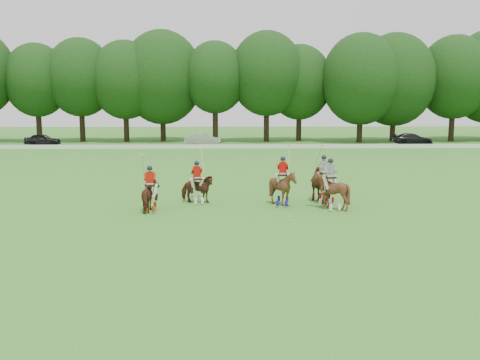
{
  "coord_description": "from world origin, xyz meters",
  "views": [
    {
      "loc": [
        1.25,
        -21.66,
        5.22
      ],
      "look_at": [
        1.96,
        4.2,
        1.4
      ],
      "focal_mm": 40.0,
      "sensor_mm": 36.0,
      "label": 1
    }
  ],
  "objects_px": {
    "car_right": "(413,139)",
    "polo_red_a": "(150,195)",
    "polo_red_c": "(283,187)",
    "polo_stripe_b": "(330,190)",
    "car_left": "(43,140)",
    "car_mid": "(203,139)",
    "polo_stripe_a": "(323,185)",
    "polo_red_b": "(197,188)",
    "polo_ball": "(290,217)"
  },
  "relations": [
    {
      "from": "polo_red_b",
      "to": "polo_ball",
      "type": "distance_m",
      "value": 5.71
    },
    {
      "from": "car_mid",
      "to": "car_right",
      "type": "bearing_deg",
      "value": -81.13
    },
    {
      "from": "car_right",
      "to": "polo_red_a",
      "type": "xyz_separation_m",
      "value": [
        -26.3,
        -38.95,
        0.09
      ]
    },
    {
      "from": "car_left",
      "to": "polo_ball",
      "type": "distance_m",
      "value": 47.45
    },
    {
      "from": "car_right",
      "to": "polo_ball",
      "type": "bearing_deg",
      "value": 156.87
    },
    {
      "from": "car_right",
      "to": "polo_stripe_b",
      "type": "distance_m",
      "value": 42.49
    },
    {
      "from": "polo_stripe_a",
      "to": "car_mid",
      "type": "bearing_deg",
      "value": 101.94
    },
    {
      "from": "car_mid",
      "to": "car_left",
      "type": "bearing_deg",
      "value": 98.87
    },
    {
      "from": "car_mid",
      "to": "polo_red_c",
      "type": "bearing_deg",
      "value": -162.68
    },
    {
      "from": "car_left",
      "to": "car_mid",
      "type": "relative_size",
      "value": 0.97
    },
    {
      "from": "car_mid",
      "to": "polo_ball",
      "type": "xyz_separation_m",
      "value": [
        5.6,
        -40.57,
        -0.66
      ]
    },
    {
      "from": "car_right",
      "to": "polo_red_b",
      "type": "relative_size",
      "value": 1.73
    },
    {
      "from": "car_left",
      "to": "car_right",
      "type": "distance_m",
      "value": 44.43
    },
    {
      "from": "car_right",
      "to": "polo_red_b",
      "type": "xyz_separation_m",
      "value": [
        -24.18,
        -36.96,
        0.08
      ]
    },
    {
      "from": "polo_red_c",
      "to": "car_left",
      "type": "bearing_deg",
      "value": 123.16
    },
    {
      "from": "car_right",
      "to": "car_left",
      "type": "bearing_deg",
      "value": 92.9
    },
    {
      "from": "polo_stripe_b",
      "to": "polo_red_b",
      "type": "bearing_deg",
      "value": 165.44
    },
    {
      "from": "polo_red_c",
      "to": "polo_stripe_a",
      "type": "height_order",
      "value": "polo_red_c"
    },
    {
      "from": "polo_red_a",
      "to": "polo_red_b",
      "type": "bearing_deg",
      "value": 43.12
    },
    {
      "from": "car_left",
      "to": "polo_red_b",
      "type": "height_order",
      "value": "polo_red_b"
    },
    {
      "from": "car_left",
      "to": "car_right",
      "type": "relative_size",
      "value": 0.87
    },
    {
      "from": "car_right",
      "to": "polo_ball",
      "type": "height_order",
      "value": "car_right"
    },
    {
      "from": "polo_stripe_a",
      "to": "polo_stripe_b",
      "type": "relative_size",
      "value": 1.21
    },
    {
      "from": "polo_stripe_a",
      "to": "car_left",
      "type": "bearing_deg",
      "value": 126.02
    },
    {
      "from": "polo_red_b",
      "to": "polo_red_c",
      "type": "relative_size",
      "value": 0.91
    },
    {
      "from": "polo_red_b",
      "to": "polo_stripe_b",
      "type": "bearing_deg",
      "value": -14.56
    },
    {
      "from": "car_left",
      "to": "polo_red_a",
      "type": "relative_size",
      "value": 1.52
    },
    {
      "from": "car_left",
      "to": "polo_red_a",
      "type": "distance_m",
      "value": 42.96
    },
    {
      "from": "polo_red_b",
      "to": "polo_red_c",
      "type": "distance_m",
      "value": 4.4
    },
    {
      "from": "polo_stripe_a",
      "to": "polo_red_c",
      "type": "bearing_deg",
      "value": -160.49
    },
    {
      "from": "polo_red_c",
      "to": "polo_stripe_b",
      "type": "xyz_separation_m",
      "value": [
        2.2,
        -1.02,
        0.0
      ]
    },
    {
      "from": "polo_stripe_a",
      "to": "polo_red_a",
      "type": "bearing_deg",
      "value": -166.47
    },
    {
      "from": "car_right",
      "to": "polo_red_c",
      "type": "distance_m",
      "value": 42.55
    },
    {
      "from": "polo_red_a",
      "to": "polo_stripe_b",
      "type": "distance_m",
      "value": 8.68
    },
    {
      "from": "polo_stripe_a",
      "to": "polo_stripe_b",
      "type": "bearing_deg",
      "value": -90.08
    },
    {
      "from": "polo_stripe_a",
      "to": "polo_stripe_b",
      "type": "xyz_separation_m",
      "value": [
        -0.0,
        -1.8,
        0.01
      ]
    },
    {
      "from": "car_left",
      "to": "car_mid",
      "type": "distance_m",
      "value": 19.01
    },
    {
      "from": "polo_red_c",
      "to": "polo_stripe_b",
      "type": "bearing_deg",
      "value": -24.86
    },
    {
      "from": "car_left",
      "to": "polo_red_c",
      "type": "bearing_deg",
      "value": -152.58
    },
    {
      "from": "polo_stripe_b",
      "to": "polo_stripe_a",
      "type": "bearing_deg",
      "value": 89.92
    },
    {
      "from": "polo_red_b",
      "to": "polo_ball",
      "type": "xyz_separation_m",
      "value": [
        4.37,
        -3.6,
        -0.73
      ]
    },
    {
      "from": "polo_red_a",
      "to": "polo_red_c",
      "type": "height_order",
      "value": "polo_red_c"
    },
    {
      "from": "polo_red_c",
      "to": "polo_ball",
      "type": "xyz_separation_m",
      "value": [
        0.02,
        -2.92,
        -0.87
      ]
    },
    {
      "from": "car_mid",
      "to": "polo_red_a",
      "type": "xyz_separation_m",
      "value": [
        -0.88,
        -38.95,
        0.08
      ]
    },
    {
      "from": "car_left",
      "to": "polo_ball",
      "type": "xyz_separation_m",
      "value": [
        24.61,
        -40.57,
        -0.66
      ]
    },
    {
      "from": "car_right",
      "to": "polo_ball",
      "type": "distance_m",
      "value": 45.15
    },
    {
      "from": "polo_stripe_b",
      "to": "polo_red_c",
      "type": "bearing_deg",
      "value": 155.14
    },
    {
      "from": "polo_ball",
      "to": "car_mid",
      "type": "bearing_deg",
      "value": 97.87
    },
    {
      "from": "polo_red_b",
      "to": "polo_stripe_b",
      "type": "height_order",
      "value": "polo_red_b"
    },
    {
      "from": "polo_red_a",
      "to": "polo_stripe_a",
      "type": "bearing_deg",
      "value": 13.53
    }
  ]
}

